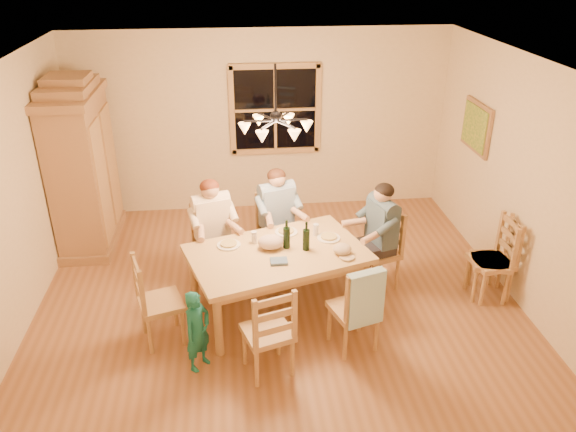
{
  "coord_description": "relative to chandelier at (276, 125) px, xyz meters",
  "views": [
    {
      "loc": [
        -0.46,
        -5.54,
        3.79
      ],
      "look_at": [
        0.14,
        0.1,
        0.98
      ],
      "focal_mm": 35.0,
      "sensor_mm": 36.0,
      "label": 1
    }
  ],
  "objects": [
    {
      "name": "wine_bottle_b",
      "position": [
        0.29,
        -0.29,
        -1.15
      ],
      "size": [
        0.08,
        0.08,
        0.33
      ],
      "primitive_type": "cylinder",
      "color": "black",
      "rests_on": "dining_table"
    },
    {
      "name": "chair_near_right",
      "position": [
        0.69,
        -1.0,
        -1.77
      ],
      "size": [
        0.55,
        0.53,
        0.99
      ],
      "rotation": [
        0.0,
        0.0,
        0.3
      ],
      "color": "tan",
      "rests_on": "floor"
    },
    {
      "name": "wall_right",
      "position": [
        2.75,
        0.0,
        -0.73
      ],
      "size": [
        0.02,
        5.0,
        2.7
      ],
      "primitive_type": "cube",
      "color": "beige",
      "rests_on": "floor"
    },
    {
      "name": "painting",
      "position": [
        2.71,
        1.2,
        -0.48
      ],
      "size": [
        0.06,
        0.78,
        0.64
      ],
      "color": "#8E603D",
      "rests_on": "wall_right"
    },
    {
      "name": "cloth_bundle",
      "position": [
        -0.09,
        -0.22,
        -1.24
      ],
      "size": [
        0.28,
        0.22,
        0.15
      ],
      "primitive_type": "ellipsoid",
      "color": "tan",
      "rests_on": "dining_table"
    },
    {
      "name": "napkin",
      "position": [
        -0.03,
        -0.53,
        -1.3
      ],
      "size": [
        0.21,
        0.19,
        0.03
      ],
      "primitive_type": "cube",
      "rotation": [
        0.0,
        0.0,
        0.3
      ],
      "color": "#4A6489",
      "rests_on": "dining_table"
    },
    {
      "name": "floor",
      "position": [
        0.0,
        0.0,
        -2.08
      ],
      "size": [
        5.5,
        5.5,
        0.0
      ],
      "primitive_type": "plane",
      "color": "#8F5C34",
      "rests_on": "ground"
    },
    {
      "name": "chair_spare_front",
      "position": [
        2.45,
        -0.26,
        -1.77
      ],
      "size": [
        0.47,
        0.49,
        0.99
      ],
      "rotation": [
        0.0,
        0.0,
        1.7
      ],
      "color": "tan",
      "rests_on": "floor"
    },
    {
      "name": "chair_far_right",
      "position": [
        0.06,
        0.65,
        -1.77
      ],
      "size": [
        0.55,
        0.53,
        0.99
      ],
      "rotation": [
        0.0,
        0.0,
        3.44
      ],
      "color": "tan",
      "rests_on": "floor"
    },
    {
      "name": "window",
      "position": [
        0.2,
        2.47,
        -0.53
      ],
      "size": [
        1.3,
        0.06,
        1.3
      ],
      "color": "black",
      "rests_on": "wall_back"
    },
    {
      "name": "ceiling",
      "position": [
        0.0,
        0.0,
        0.62
      ],
      "size": [
        5.5,
        5.0,
        0.02
      ],
      "primitive_type": "cube",
      "color": "white",
      "rests_on": "wall_back"
    },
    {
      "name": "plate_plaid",
      "position": [
        0.12,
        0.12,
        -1.31
      ],
      "size": [
        0.26,
        0.26,
        0.02
      ],
      "primitive_type": "cylinder",
      "color": "white",
      "rests_on": "dining_table"
    },
    {
      "name": "cap",
      "position": [
        0.66,
        -0.41,
        -1.26
      ],
      "size": [
        0.2,
        0.2,
        0.11
      ],
      "primitive_type": "ellipsoid",
      "color": "tan",
      "rests_on": "dining_table"
    },
    {
      "name": "plate_woman",
      "position": [
        -0.54,
        -0.12,
        -1.31
      ],
      "size": [
        0.26,
        0.26,
        0.02
      ],
      "primitive_type": "cylinder",
      "color": "white",
      "rests_on": "dining_table"
    },
    {
      "name": "towel",
      "position": [
        0.74,
        -1.18,
        -1.38
      ],
      "size": [
        0.39,
        0.21,
        0.58
      ],
      "primitive_type": "cube",
      "rotation": [
        0.0,
        0.0,
        0.3
      ],
      "color": "#9CC8D3",
      "rests_on": "chair_near_right"
    },
    {
      "name": "chair_end_right",
      "position": [
        1.21,
        0.09,
        -1.77
      ],
      "size": [
        0.53,
        0.55,
        0.99
      ],
      "rotation": [
        0.0,
        0.0,
        1.87
      ],
      "color": "tan",
      "rests_on": "floor"
    },
    {
      "name": "armoire",
      "position": [
        -2.42,
        1.6,
        -1.02
      ],
      "size": [
        0.66,
        1.4,
        2.3
      ],
      "color": "#8E603D",
      "rests_on": "floor"
    },
    {
      "name": "chair_end_left",
      "position": [
        -1.26,
        -0.68,
        -1.77
      ],
      "size": [
        0.53,
        0.55,
        0.99
      ],
      "rotation": [
        0.0,
        0.0,
        -1.27
      ],
      "color": "tan",
      "rests_on": "floor"
    },
    {
      "name": "chair_spare_back",
      "position": [
        2.45,
        -0.26,
        -1.77
      ],
      "size": [
        0.52,
        0.53,
        0.99
      ],
      "rotation": [
        0.0,
        0.0,
        1.31
      ],
      "color": "tan",
      "rests_on": "floor"
    },
    {
      "name": "child",
      "position": [
        -0.87,
        -1.15,
        -1.65
      ],
      "size": [
        0.36,
        0.37,
        0.86
      ],
      "primitive_type": "imported",
      "rotation": [
        0.0,
        0.0,
        0.87
      ],
      "color": "#17675F",
      "rests_on": "floor"
    },
    {
      "name": "plate_slate",
      "position": [
        0.58,
        -0.07,
        -1.31
      ],
      "size": [
        0.26,
        0.26,
        0.02
      ],
      "primitive_type": "cylinder",
      "color": "white",
      "rests_on": "dining_table"
    },
    {
      "name": "wine_bottle_a",
      "position": [
        0.09,
        -0.22,
        -1.15
      ],
      "size": [
        0.08,
        0.08,
        0.33
      ],
      "primitive_type": "cylinder",
      "color": "black",
      "rests_on": "dining_table"
    },
    {
      "name": "chair_far_left",
      "position": [
        -0.73,
        0.4,
        -1.77
      ],
      "size": [
        0.55,
        0.53,
        0.99
      ],
      "rotation": [
        0.0,
        0.0,
        3.44
      ],
      "color": "tan",
      "rests_on": "floor"
    },
    {
      "name": "wall_back",
      "position": [
        0.0,
        2.5,
        -0.73
      ],
      "size": [
        5.5,
        0.02,
        2.7
      ],
      "primitive_type": "cube",
      "color": "beige",
      "rests_on": "floor"
    },
    {
      "name": "wine_glass_b",
      "position": [
        0.45,
        0.02,
        -1.25
      ],
      "size": [
        0.06,
        0.06,
        0.14
      ],
      "primitive_type": "cylinder",
      "color": "silver",
      "rests_on": "dining_table"
    },
    {
      "name": "adult_woman",
      "position": [
        -0.73,
        0.4,
        -1.24
      ],
      "size": [
        0.49,
        0.51,
        0.87
      ],
      "rotation": [
        0.0,
        0.0,
        3.44
      ],
      "color": "beige",
      "rests_on": "floor"
    },
    {
      "name": "dining_table",
      "position": [
        -0.02,
        -0.3,
        -1.42
      ],
      "size": [
        2.12,
        1.64,
        0.76
      ],
      "rotation": [
        0.0,
        0.0,
        0.3
      ],
      "color": "tan",
      "rests_on": "floor"
    },
    {
      "name": "wall_left",
      "position": [
        -2.75,
        0.0,
        -0.73
      ],
      "size": [
        0.02,
        5.0,
        2.7
      ],
      "primitive_type": "cube",
      "color": "beige",
      "rests_on": "floor"
    },
    {
      "name": "wine_glass_a",
      "position": [
        -0.26,
        -0.08,
        -1.25
      ],
      "size": [
        0.06,
        0.06,
        0.14
      ],
      "primitive_type": "cylinder",
      "color": "silver",
      "rests_on": "dining_table"
    },
    {
      "name": "chandelier",
      "position": [
        0.0,
        0.0,
        0.0
      ],
      "size": [
        0.77,
        0.68,
        0.71
      ],
      "color": "black",
      "rests_on": "ceiling"
    },
    {
      "name": "chair_near_left",
      "position": [
        -0.2,
        -1.28,
        -1.77
      ],
      "size": [
        0.55,
        0.53,
        0.99
      ],
      "rotation": [
        0.0,
        0.0,
        0.3
      ],
      "color": "tan",
      "rests_on": "floor"
    },
    {
      "name": "adult_slate_man",
      "position": [
        1.21,
        0.09,
        -1.24
      ],
      "size": [
        0.51,
        0.49,
        0.87
      ],
      "rotation": [
        0.0,
        0.0,
        1.87
      ],
      "color": "#3F5465",
      "rests_on": "floor"
    },
    {
      "name": "adult_plaid_man",
      "position": [
        0.06,
        0.65,
        -1.24
      ],
      "size": [
        0.49,
        0.51,
        0.87
      ],
      "rotation": [
        0.0,
        0.0,
        3.44
      ],
      "color": "#356294",
      "rests_on": "floor"
    }
  ]
}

